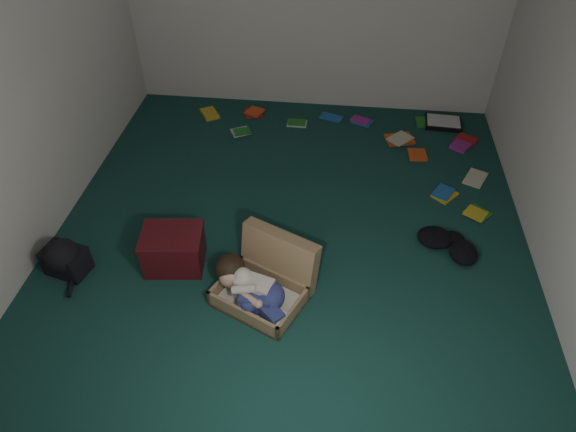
# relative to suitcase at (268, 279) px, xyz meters

# --- Properties ---
(floor) EXTENTS (4.50, 4.50, 0.00)m
(floor) POSITION_rel_suitcase_xyz_m (0.10, 0.64, -0.14)
(floor) COLOR #153E37
(floor) RESTS_ON ground
(wall_front) EXTENTS (4.50, 0.00, 4.50)m
(wall_front) POSITION_rel_suitcase_xyz_m (0.10, -1.61, 1.16)
(wall_front) COLOR silver
(wall_front) RESTS_ON ground
(wall_left) EXTENTS (0.00, 4.50, 4.50)m
(wall_left) POSITION_rel_suitcase_xyz_m (-1.90, 0.64, 1.16)
(wall_left) COLOR silver
(wall_left) RESTS_ON ground
(suitcase) EXTENTS (0.82, 0.81, 0.46)m
(suitcase) POSITION_rel_suitcase_xyz_m (0.00, 0.00, 0.00)
(suitcase) COLOR #977A53
(suitcase) RESTS_ON floor
(person) EXTENTS (0.59, 0.52, 0.28)m
(person) POSITION_rel_suitcase_xyz_m (-0.11, -0.12, 0.04)
(person) COLOR beige
(person) RESTS_ON suitcase
(maroon_bin) EXTENTS (0.51, 0.42, 0.32)m
(maroon_bin) POSITION_rel_suitcase_xyz_m (-0.78, 0.20, 0.03)
(maroon_bin) COLOR #490E14
(maroon_bin) RESTS_ON floor
(backpack) EXTENTS (0.47, 0.41, 0.24)m
(backpack) POSITION_rel_suitcase_xyz_m (-1.60, 0.03, -0.02)
(backpack) COLOR black
(backpack) RESTS_ON floor
(clothing_pile) EXTENTS (0.51, 0.46, 0.13)m
(clothing_pile) POSITION_rel_suitcase_xyz_m (1.42, 0.63, -0.07)
(clothing_pile) COLOR black
(clothing_pile) RESTS_ON floor
(paper_tray) EXTENTS (0.41, 0.32, 0.06)m
(paper_tray) POSITION_rel_suitcase_xyz_m (1.59, 2.59, -0.11)
(paper_tray) COLOR black
(paper_tray) RESTS_ON floor
(book_scatter) EXTENTS (3.08, 1.76, 0.02)m
(book_scatter) POSITION_rel_suitcase_xyz_m (0.79, 2.15, -0.13)
(book_scatter) COLOR gold
(book_scatter) RESTS_ON floor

